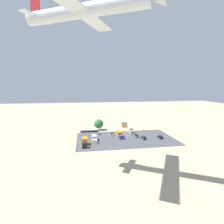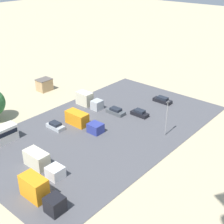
% 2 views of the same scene
% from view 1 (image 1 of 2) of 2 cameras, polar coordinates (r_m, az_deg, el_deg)
% --- Properties ---
extents(ground_plane, '(400.00, 400.00, 0.00)m').
position_cam_1_polar(ground_plane, '(103.71, 3.69, -7.66)').
color(ground_plane, tan).
extents(parking_lot_surface, '(53.38, 31.21, 0.08)m').
position_cam_1_polar(parking_lot_surface, '(97.80, 4.52, -8.67)').
color(parking_lot_surface, '#4C4C51').
rests_on(parking_lot_surface, ground).
extents(shed_building, '(3.93, 3.18, 3.25)m').
position_cam_1_polar(shed_building, '(123.32, 4.01, -4.21)').
color(shed_building, tan).
rests_on(shed_building, ground).
extents(bus, '(10.79, 2.53, 3.20)m').
position_cam_1_polar(bus, '(105.49, -7.36, -6.41)').
color(bus, silver).
rests_on(bus, ground).
extents(parked_car_0, '(1.78, 4.14, 1.47)m').
position_cam_1_polar(parked_car_0, '(98.15, 10.35, -8.32)').
color(parked_car_0, black).
rests_on(parked_car_0, ground).
extents(parked_car_1, '(1.72, 4.77, 1.45)m').
position_cam_1_polar(parked_car_1, '(101.72, 15.51, -7.90)').
color(parked_car_1, black).
rests_on(parked_car_1, ground).
extents(parked_car_2, '(1.93, 4.48, 1.45)m').
position_cam_1_polar(parked_car_2, '(101.60, 7.94, -7.67)').
color(parked_car_2, '#4C5156').
rests_on(parked_car_2, ground).
extents(parked_car_3, '(1.90, 4.16, 1.41)m').
position_cam_1_polar(parked_car_3, '(103.52, -0.16, -7.29)').
color(parked_car_3, '#ADB2B7').
rests_on(parked_car_3, ground).
extents(parked_truck_0, '(2.47, 9.43, 2.83)m').
position_cam_1_polar(parked_truck_0, '(100.64, 2.62, -7.35)').
color(parked_truck_0, navy).
rests_on(parked_truck_0, ground).
extents(parked_truck_1, '(2.43, 7.20, 3.18)m').
position_cam_1_polar(parked_truck_1, '(108.45, 6.22, -6.11)').
color(parked_truck_1, '#ADB2B7').
rests_on(parked_truck_1, ground).
extents(parked_truck_2, '(2.44, 8.38, 2.82)m').
position_cam_1_polar(parked_truck_2, '(93.43, -5.81, -8.67)').
color(parked_truck_2, silver).
rests_on(parked_truck_2, ground).
extents(parked_truck_3, '(2.41, 8.08, 3.57)m').
position_cam_1_polar(parked_truck_3, '(87.42, -8.92, -9.74)').
color(parked_truck_3, black).
rests_on(parked_truck_3, ground).
extents(tree_near_shed, '(6.11, 6.11, 7.28)m').
position_cam_1_polar(tree_near_shed, '(114.78, -4.38, -3.87)').
color(tree_near_shed, brown).
rests_on(tree_near_shed, ground).
extents(light_pole_lot_centre, '(0.90, 0.28, 7.47)m').
position_cam_1_polar(light_pole_lot_centre, '(87.79, 10.12, -7.97)').
color(light_pole_lot_centre, gray).
rests_on(light_pole_lot_centre, ground).
extents(airplane, '(35.90, 30.21, 9.06)m').
position_cam_1_polar(airplane, '(52.59, -8.08, 30.10)').
color(airplane, silver).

